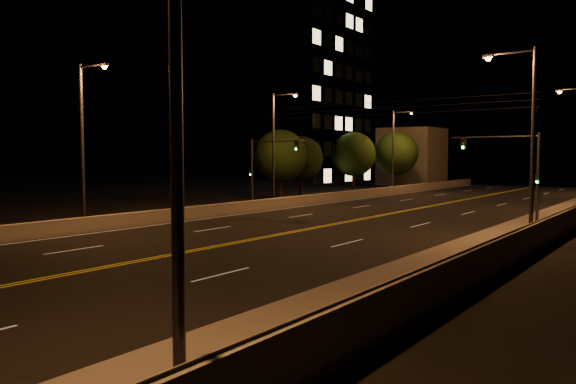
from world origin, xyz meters
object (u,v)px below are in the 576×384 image
Objects in this scene: streetlight_1 at (527,132)px; streetlight_5 at (276,142)px; traffic_signal_left at (263,165)px; streetlight_0 at (164,79)px; streetlight_4 at (85,136)px; tree_2 at (354,154)px; tree_0 at (281,156)px; tree_1 at (301,158)px; streetlight_6 at (395,146)px; tree_3 at (396,153)px; building_tower at (265,91)px; traffic_signal_right at (518,168)px.

streetlight_5 is (-21.46, 8.30, 0.00)m from streetlight_1.
streetlight_1 reaches higher than traffic_signal_left.
streetlight_0 and streetlight_1 have the same top height.
tree_2 is at bearing 97.09° from streetlight_4.
tree_0 is 5.94m from tree_1.
streetlight_6 is 1.69× the size of traffic_signal_left.
streetlight_5 is (-21.46, 31.06, 0.00)m from streetlight_0.
streetlight_1 is (0.00, 22.76, 0.00)m from streetlight_0.
tree_3 is (-3.27, 30.73, 1.03)m from traffic_signal_left.
building_tower is 17.74m from tree_1.
streetlight_1 is 1.00× the size of streetlight_6.
streetlight_6 is 1.69× the size of traffic_signal_right.
streetlight_0 is at bearing -63.46° from tree_2.
building_tower reaches higher than streetlight_4.
tree_2 is at bearing 134.69° from traffic_signal_right.
building_tower reaches higher than streetlight_6.
streetlight_1 is 29.64m from tree_0.
streetlight_0 is at bearing -52.98° from building_tower.
building_tower is 3.65× the size of tree_3.
streetlight_5 is at bearing -77.23° from tree_2.
streetlight_1 and streetlight_6 have the same top height.
tree_0 is at bearing 158.28° from traffic_signal_right.
streetlight_0 is 27.89m from traffic_signal_right.
streetlight_4 is at bearing -79.98° from tree_0.
tree_1 is 0.87× the size of tree_3.
traffic_signal_left is at bearing -76.27° from tree_2.
traffic_signal_left is at bearing -65.30° from tree_1.
streetlight_6 is 19.60m from building_tower.
streetlight_4 reaches higher than tree_3.
tree_1 is (-5.87, 29.97, -1.40)m from streetlight_4.
streetlight_6 is 32.73m from traffic_signal_right.
streetlight_5 is 22.37m from tree_2.
tree_1 reaches higher than traffic_signal_right.
streetlight_1 reaches higher than tree_3.
tree_2 reaches higher than traffic_signal_right.
traffic_signal_left is 32.70m from building_tower.
traffic_signal_right is (19.87, -25.94, -1.85)m from streetlight_6.
streetlight_5 reaches higher than tree_0.
traffic_signal_right is 0.87× the size of tree_1.
tree_2 is at bearing 84.54° from tree_1.
streetlight_4 is at bearing -78.92° from tree_1.
building_tower reaches higher than tree_1.
tree_1 is at bearing 143.30° from streetlight_1.
streetlight_1 is 1.29× the size of tree_3.
streetlight_5 is 3.94m from traffic_signal_left.
streetlight_5 is at bearing -85.67° from tree_3.
tree_3 is at bearing 96.07° from traffic_signal_left.
streetlight_1 is 5.59m from traffic_signal_right.
streetlight_5 is 29.03m from building_tower.
streetlight_5 is 7.74m from tree_0.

